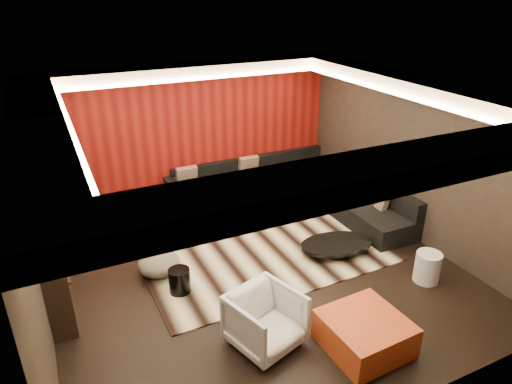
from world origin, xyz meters
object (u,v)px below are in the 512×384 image
drum_stool (180,281)px  orange_ottoman (364,333)px  armchair (265,320)px  coffee_table (336,248)px  white_side_table (427,267)px  sectional_sofa (292,191)px

drum_stool → orange_ottoman: 2.69m
armchair → coffee_table: bearing=16.6°
white_side_table → armchair: (-2.82, -0.14, 0.13)m
white_side_table → sectional_sofa: bearing=98.6°
drum_stool → coffee_table: bearing=-2.7°
orange_ottoman → armchair: armchair is taller
coffee_table → drum_stool: size_ratio=3.33×
coffee_table → white_side_table: white_side_table is taller
sectional_sofa → white_side_table: bearing=-81.4°
white_side_table → sectional_sofa: (-0.49, 3.25, 0.02)m
drum_stool → armchair: 1.63m
armchair → white_side_table: bearing=-14.5°
coffee_table → white_side_table: size_ratio=2.60×
white_side_table → armchair: armchair is taller
drum_stool → sectional_sofa: (2.98, 1.92, 0.06)m
white_side_table → orange_ottoman: white_side_table is taller
orange_ottoman → armchair: 1.24m
drum_stool → armchair: (0.66, -1.48, 0.16)m
drum_stool → sectional_sofa: bearing=32.7°
coffee_table → armchair: size_ratio=1.52×
drum_stool → orange_ottoman: bearing=-49.8°
orange_ottoman → drum_stool: bearing=130.2°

